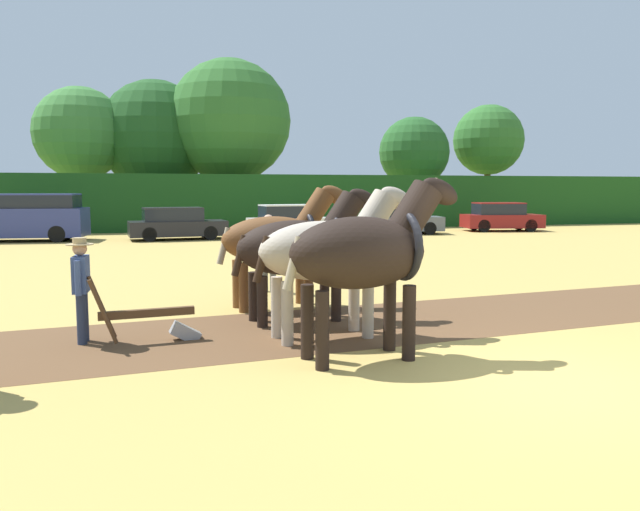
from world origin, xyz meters
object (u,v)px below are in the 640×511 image
at_px(draft_horse_lead_right, 329,250).
at_px(parked_car_left, 176,224).
at_px(tree_center, 230,121).
at_px(parked_car_center_right, 501,217).
at_px(tree_center_left, 155,136).
at_px(draft_horse_trail_right, 279,239).
at_px(draft_horse_lead_left, 366,252).
at_px(parked_car_center, 401,220).
at_px(plow, 156,321).
at_px(tree_center_right, 414,152).
at_px(tree_right, 488,140).
at_px(draft_horse_trail_left, 301,246).
at_px(parked_car_center_left, 288,221).
at_px(farmer_beside_team, 269,247).
at_px(parked_van, 23,217).
at_px(farmer_at_plow, 81,283).
at_px(tree_left, 80,133).

bearing_deg(draft_horse_lead_right, parked_car_left, 88.52).
bearing_deg(tree_center, parked_car_center_right, -33.83).
relative_size(tree_center, parked_car_left, 2.30).
xyz_separation_m(tree_center_left, draft_horse_trail_right, (1.47, -28.48, -4.15)).
bearing_deg(draft_horse_lead_left, parked_car_center, 60.36).
height_order(tree_center_left, tree_center, tree_center).
xyz_separation_m(draft_horse_trail_right, parked_car_center, (10.21, 17.52, -0.61)).
bearing_deg(plow, parked_car_center_right, 42.36).
height_order(tree_center_right, draft_horse_lead_right, tree_center_right).
bearing_deg(tree_right, draft_horse_trail_right, -127.58).
bearing_deg(draft_horse_trail_left, parked_car_center_left, 72.42).
bearing_deg(draft_horse_lead_left, farmer_beside_team, 86.66).
bearing_deg(parked_van, tree_center_left, 67.46).
height_order(tree_center_right, draft_horse_lead_left, tree_center_right).
distance_m(tree_center, draft_horse_trail_right, 27.67).
bearing_deg(parked_car_center_left, farmer_at_plow, -115.91).
relative_size(draft_horse_lead_right, parked_car_center_left, 0.67).
xyz_separation_m(tree_center_left, parked_van, (-6.00, -10.40, -4.42)).
bearing_deg(plow, tree_left, 91.48).
bearing_deg(tree_center_right, plow, -121.07).
distance_m(draft_horse_trail_right, parked_van, 19.57).
height_order(draft_horse_lead_left, draft_horse_trail_left, draft_horse_lead_left).
xyz_separation_m(tree_center, parked_car_center_right, (13.40, -8.98, -5.67)).
relative_size(tree_left, parked_car_center, 1.94).
bearing_deg(draft_horse_trail_right, farmer_at_plow, -155.45).
relative_size(draft_horse_trail_right, farmer_at_plow, 1.73).
bearing_deg(draft_horse_lead_left, plow, 142.14).
relative_size(farmer_at_plow, farmer_beside_team, 0.91).
relative_size(farmer_beside_team, parked_car_center_left, 0.43).
distance_m(tree_center_right, farmer_at_plow, 34.72).
bearing_deg(parked_car_center_left, tree_center_right, 35.95).
xyz_separation_m(draft_horse_trail_right, parked_car_center_right, (16.32, 18.07, -0.60)).
bearing_deg(parked_car_center, farmer_beside_team, -111.62).
bearing_deg(draft_horse_lead_right, tree_right, 50.28).
xyz_separation_m(tree_center_right, farmer_at_plow, (-18.69, -29.01, -3.79)).
xyz_separation_m(tree_center_left, tree_center_right, (16.73, -1.41, -0.80)).
xyz_separation_m(tree_left, tree_center_right, (21.02, -0.82, -0.82)).
bearing_deg(draft_horse_trail_right, parked_car_center_left, 71.20).
relative_size(tree_right, parked_car_center_right, 1.83).
relative_size(tree_center, plow, 6.15).
distance_m(parked_van, parked_car_left, 6.58).
distance_m(tree_center_left, parked_van, 12.80).
bearing_deg(draft_horse_trail_right, tree_left, 96.73).
height_order(tree_center, draft_horse_trail_left, tree_center).
bearing_deg(farmer_beside_team, parked_van, 74.02).
distance_m(farmer_beside_team, parked_car_center_right, 22.92).
relative_size(tree_center_left, tree_right, 1.10).
xyz_separation_m(tree_right, parked_car_left, (-21.95, -10.13, -4.94)).
relative_size(tree_center, farmer_at_plow, 6.41).
bearing_deg(tree_right, tree_center_right, -178.10).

